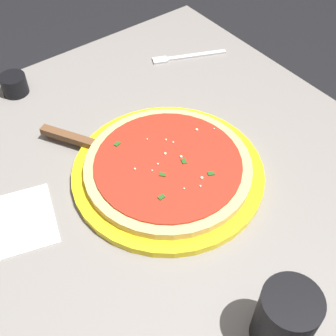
{
  "coord_description": "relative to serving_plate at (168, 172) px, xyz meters",
  "views": [
    {
      "loc": [
        0.28,
        0.48,
        1.39
      ],
      "look_at": [
        -0.06,
        0.04,
        0.77
      ],
      "focal_mm": 47.75,
      "sensor_mm": 36.0,
      "label": 1
    }
  ],
  "objects": [
    {
      "name": "cup_tall_drink",
      "position": [
        0.06,
        0.34,
        0.05
      ],
      "size": [
        0.08,
        0.08,
        0.11
      ],
      "primitive_type": "cylinder",
      "color": "black",
      "rests_on": "restaurant_table"
    },
    {
      "name": "ground_plane",
      "position": [
        0.06,
        -0.04,
        -0.76
      ],
      "size": [
        5.0,
        5.0,
        0.0
      ],
      "primitive_type": "plane",
      "color": "black"
    },
    {
      "name": "restaurant_table",
      "position": [
        0.06,
        -0.04,
        -0.14
      ],
      "size": [
        0.98,
        0.89,
        0.75
      ],
      "color": "black",
      "rests_on": "ground_plane"
    },
    {
      "name": "cup_small_sauce",
      "position": [
        0.12,
        -0.41,
        0.01
      ],
      "size": [
        0.06,
        0.06,
        0.04
      ],
      "primitive_type": "cylinder",
      "color": "black",
      "rests_on": "restaurant_table"
    },
    {
      "name": "pizza_server",
      "position": [
        0.09,
        -0.15,
        0.01
      ],
      "size": [
        0.15,
        0.21,
        0.01
      ],
      "color": "silver",
      "rests_on": "serving_plate"
    },
    {
      "name": "serving_plate",
      "position": [
        0.0,
        0.0,
        0.0
      ],
      "size": [
        0.36,
        0.36,
        0.02
      ],
      "primitive_type": "cylinder",
      "color": "yellow",
      "rests_on": "restaurant_table"
    },
    {
      "name": "fork",
      "position": [
        -0.27,
        -0.28,
        -0.01
      ],
      "size": [
        0.18,
        0.09,
        0.0
      ],
      "color": "silver",
      "rests_on": "restaurant_table"
    },
    {
      "name": "pizza",
      "position": [
        -0.0,
        0.0,
        0.02
      ],
      "size": [
        0.31,
        0.31,
        0.02
      ],
      "color": "#DBB26B",
      "rests_on": "serving_plate"
    },
    {
      "name": "napkin_folded_right",
      "position": [
        0.28,
        -0.07,
        -0.01
      ],
      "size": [
        0.17,
        0.17,
        0.0
      ],
      "primitive_type": "cube",
      "rotation": [
        0.0,
        0.0,
        -0.29
      ],
      "color": "white",
      "rests_on": "restaurant_table"
    }
  ]
}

